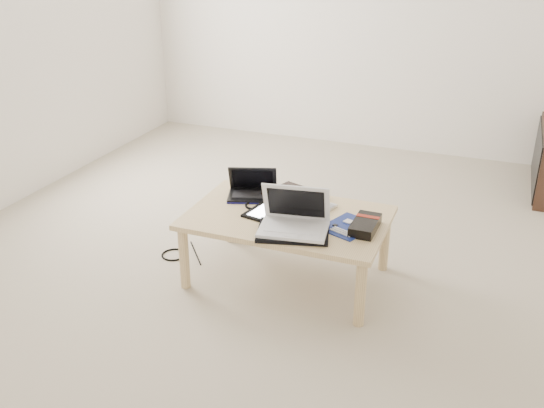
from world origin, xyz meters
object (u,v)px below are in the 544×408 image
at_px(netbook, 252,190).
at_px(gpu_box, 365,225).
at_px(white_laptop, 294,220).
at_px(coffee_table, 287,223).

bearing_deg(netbook, gpu_box, -14.76).
relative_size(netbook, white_laptop, 0.86).
distance_m(coffee_table, gpu_box, 0.45).
bearing_deg(netbook, coffee_table, -31.57).
height_order(netbook, white_laptop, white_laptop).
xyz_separation_m(netbook, gpu_box, (0.73, -0.19, -0.01)).
xyz_separation_m(coffee_table, white_laptop, (0.10, -0.17, 0.12)).
bearing_deg(white_laptop, gpu_box, 24.80).
height_order(coffee_table, gpu_box, gpu_box).
bearing_deg(coffee_table, white_laptop, -59.99).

